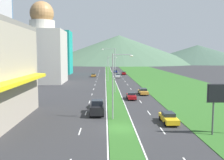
% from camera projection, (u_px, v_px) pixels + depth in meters
% --- Properties ---
extents(ground_plane, '(600.00, 600.00, 0.00)m').
position_uv_depth(ground_plane, '(121.00, 129.00, 31.52)').
color(ground_plane, '#2D2D30').
extents(grass_median, '(3.20, 240.00, 0.06)m').
position_uv_depth(grass_median, '(110.00, 80.00, 91.18)').
color(grass_median, '#2D6023').
rests_on(grass_median, ground_plane).
extents(grass_verge_right, '(24.00, 240.00, 0.06)m').
position_uv_depth(grass_verge_right, '(166.00, 80.00, 91.77)').
color(grass_verge_right, '#2D6023').
rests_on(grass_verge_right, ground_plane).
extents(lane_dash_left_2, '(0.16, 2.80, 0.01)m').
position_uv_depth(lane_dash_left_2, '(80.00, 131.00, 30.35)').
color(lane_dash_left_2, silver).
rests_on(lane_dash_left_2, ground_plane).
extents(lane_dash_left_3, '(0.16, 2.80, 0.01)m').
position_uv_depth(lane_dash_left_3, '(86.00, 113.00, 39.78)').
color(lane_dash_left_3, silver).
rests_on(lane_dash_left_3, ground_plane).
extents(lane_dash_left_4, '(0.16, 2.80, 0.01)m').
position_uv_depth(lane_dash_left_4, '(89.00, 102.00, 49.22)').
color(lane_dash_left_4, silver).
rests_on(lane_dash_left_4, ground_plane).
extents(lane_dash_left_5, '(0.16, 2.80, 0.01)m').
position_uv_depth(lane_dash_left_5, '(92.00, 94.00, 58.65)').
color(lane_dash_left_5, silver).
rests_on(lane_dash_left_5, ground_plane).
extents(lane_dash_left_6, '(0.16, 2.80, 0.01)m').
position_uv_depth(lane_dash_left_6, '(94.00, 89.00, 68.09)').
color(lane_dash_left_6, silver).
rests_on(lane_dash_left_6, ground_plane).
extents(lane_dash_left_7, '(0.16, 2.80, 0.01)m').
position_uv_depth(lane_dash_left_7, '(95.00, 85.00, 77.52)').
color(lane_dash_left_7, silver).
rests_on(lane_dash_left_7, ground_plane).
extents(lane_dash_left_8, '(0.16, 2.80, 0.01)m').
position_uv_depth(lane_dash_left_8, '(96.00, 82.00, 86.96)').
color(lane_dash_left_8, silver).
rests_on(lane_dash_left_8, ground_plane).
extents(lane_dash_left_9, '(0.16, 2.80, 0.01)m').
position_uv_depth(lane_dash_left_9, '(97.00, 79.00, 96.39)').
color(lane_dash_left_9, silver).
rests_on(lane_dash_left_9, ground_plane).
extents(lane_dash_left_10, '(0.16, 2.80, 0.01)m').
position_uv_depth(lane_dash_left_10, '(98.00, 77.00, 105.83)').
color(lane_dash_left_10, silver).
rests_on(lane_dash_left_10, ground_plane).
extents(lane_dash_left_11, '(0.16, 2.80, 0.01)m').
position_uv_depth(lane_dash_left_11, '(98.00, 75.00, 115.26)').
color(lane_dash_left_11, silver).
rests_on(lane_dash_left_11, ground_plane).
extents(lane_dash_left_12, '(0.16, 2.80, 0.01)m').
position_uv_depth(lane_dash_left_12, '(99.00, 74.00, 124.69)').
color(lane_dash_left_12, silver).
rests_on(lane_dash_left_12, ground_plane).
extents(lane_dash_left_13, '(0.16, 2.80, 0.01)m').
position_uv_depth(lane_dash_left_13, '(99.00, 72.00, 134.13)').
color(lane_dash_left_13, silver).
rests_on(lane_dash_left_13, ground_plane).
extents(lane_dash_left_14, '(0.16, 2.80, 0.01)m').
position_uv_depth(lane_dash_left_14, '(100.00, 71.00, 143.56)').
color(lane_dash_left_14, silver).
rests_on(lane_dash_left_14, ground_plane).
extents(lane_dash_left_15, '(0.16, 2.80, 0.01)m').
position_uv_depth(lane_dash_left_15, '(100.00, 70.00, 153.00)').
color(lane_dash_left_15, silver).
rests_on(lane_dash_left_15, ground_plane).
extents(lane_dash_right_2, '(0.16, 2.80, 0.01)m').
position_uv_depth(lane_dash_right_2, '(163.00, 131.00, 30.64)').
color(lane_dash_right_2, silver).
rests_on(lane_dash_right_2, ground_plane).
extents(lane_dash_right_3, '(0.16, 2.80, 0.01)m').
position_uv_depth(lane_dash_right_3, '(149.00, 113.00, 40.08)').
color(lane_dash_right_3, silver).
rests_on(lane_dash_right_3, ground_plane).
extents(lane_dash_right_4, '(0.16, 2.80, 0.01)m').
position_uv_depth(lane_dash_right_4, '(141.00, 102.00, 49.51)').
color(lane_dash_right_4, silver).
rests_on(lane_dash_right_4, ground_plane).
extents(lane_dash_right_5, '(0.16, 2.80, 0.01)m').
position_uv_depth(lane_dash_right_5, '(135.00, 94.00, 58.95)').
color(lane_dash_right_5, silver).
rests_on(lane_dash_right_5, ground_plane).
extents(lane_dash_right_6, '(0.16, 2.80, 0.01)m').
position_uv_depth(lane_dash_right_6, '(131.00, 89.00, 68.38)').
color(lane_dash_right_6, silver).
rests_on(lane_dash_right_6, ground_plane).
extents(lane_dash_right_7, '(0.16, 2.80, 0.01)m').
position_uv_depth(lane_dash_right_7, '(128.00, 85.00, 77.81)').
color(lane_dash_right_7, silver).
rests_on(lane_dash_right_7, ground_plane).
extents(lane_dash_right_8, '(0.16, 2.80, 0.01)m').
position_uv_depth(lane_dash_right_8, '(125.00, 81.00, 87.25)').
color(lane_dash_right_8, silver).
rests_on(lane_dash_right_8, ground_plane).
extents(lane_dash_right_9, '(0.16, 2.80, 0.01)m').
position_uv_depth(lane_dash_right_9, '(123.00, 79.00, 96.68)').
color(lane_dash_right_9, silver).
rests_on(lane_dash_right_9, ground_plane).
extents(lane_dash_right_10, '(0.16, 2.80, 0.01)m').
position_uv_depth(lane_dash_right_10, '(121.00, 77.00, 106.12)').
color(lane_dash_right_10, silver).
rests_on(lane_dash_right_10, ground_plane).
extents(lane_dash_right_11, '(0.16, 2.80, 0.01)m').
position_uv_depth(lane_dash_right_11, '(120.00, 75.00, 115.55)').
color(lane_dash_right_11, silver).
rests_on(lane_dash_right_11, ground_plane).
extents(lane_dash_right_12, '(0.16, 2.80, 0.01)m').
position_uv_depth(lane_dash_right_12, '(119.00, 73.00, 124.99)').
color(lane_dash_right_12, silver).
rests_on(lane_dash_right_12, ground_plane).
extents(lane_dash_right_13, '(0.16, 2.80, 0.01)m').
position_uv_depth(lane_dash_right_13, '(118.00, 72.00, 134.42)').
color(lane_dash_right_13, silver).
rests_on(lane_dash_right_13, ground_plane).
extents(lane_dash_right_14, '(0.16, 2.80, 0.01)m').
position_uv_depth(lane_dash_right_14, '(117.00, 71.00, 143.86)').
color(lane_dash_right_14, silver).
rests_on(lane_dash_right_14, ground_plane).
extents(lane_dash_right_15, '(0.16, 2.80, 0.01)m').
position_uv_depth(lane_dash_right_15, '(116.00, 70.00, 153.29)').
color(lane_dash_right_15, silver).
rests_on(lane_dash_right_15, ground_plane).
extents(edge_line_median_left, '(0.16, 240.00, 0.01)m').
position_uv_depth(edge_line_median_left, '(106.00, 80.00, 91.13)').
color(edge_line_median_left, silver).
rests_on(edge_line_median_left, ground_plane).
extents(edge_line_median_right, '(0.16, 240.00, 0.01)m').
position_uv_depth(edge_line_median_right, '(115.00, 80.00, 91.23)').
color(edge_line_median_right, silver).
rests_on(edge_line_median_right, ground_plane).
extents(domed_building, '(14.16, 14.16, 26.86)m').
position_uv_depth(domed_building, '(43.00, 50.00, 82.72)').
color(domed_building, '#B7B2A8').
rests_on(domed_building, ground_plane).
extents(midrise_colored, '(12.39, 12.39, 20.85)m').
position_uv_depth(midrise_colored, '(58.00, 53.00, 121.71)').
color(midrise_colored, teal).
rests_on(midrise_colored, ground_plane).
extents(hill_far_left, '(195.09, 195.09, 21.41)m').
position_uv_depth(hill_far_left, '(24.00, 54.00, 323.19)').
color(hill_far_left, '#516B56').
rests_on(hill_far_left, ground_plane).
extents(hill_far_center, '(173.24, 173.24, 31.45)m').
position_uv_depth(hill_far_center, '(119.00, 49.00, 280.40)').
color(hill_far_center, '#47664C').
rests_on(hill_far_center, ground_plane).
extents(hill_far_right, '(132.55, 132.55, 20.53)m').
position_uv_depth(hill_far_right, '(197.00, 54.00, 283.25)').
color(hill_far_right, '#3D5647').
rests_on(hill_far_right, ground_plane).
extents(street_lamp_near, '(3.00, 0.40, 9.53)m').
position_uv_depth(street_lamp_near, '(115.00, 82.00, 35.42)').
color(street_lamp_near, '#99999E').
rests_on(street_lamp_near, ground_plane).
extents(street_lamp_mid, '(3.43, 0.28, 10.97)m').
position_uv_depth(street_lamp_mid, '(114.00, 67.00, 60.83)').
color(street_lamp_mid, '#99999E').
rests_on(street_lamp_mid, ground_plane).
extents(street_lamp_far, '(3.27, 0.36, 8.72)m').
position_uv_depth(street_lamp_far, '(109.00, 67.00, 86.35)').
color(street_lamp_far, '#99999E').
rests_on(street_lamp_far, ground_plane).
extents(car_0, '(1.98, 4.19, 1.51)m').
position_uv_depth(car_0, '(124.00, 73.00, 116.85)').
color(car_0, maroon).
rests_on(car_0, ground_plane).
extents(car_1, '(1.92, 4.76, 1.57)m').
position_uv_depth(car_1, '(118.00, 76.00, 101.60)').
color(car_1, silver).
rests_on(car_1, ground_plane).
extents(car_2, '(2.01, 4.71, 1.44)m').
position_uv_depth(car_2, '(143.00, 91.00, 58.55)').
color(car_2, '#C6842D').
rests_on(car_2, ground_plane).
extents(car_3, '(1.91, 4.01, 1.61)m').
position_uv_depth(car_3, '(115.00, 71.00, 130.02)').
color(car_3, navy).
rests_on(car_3, ground_plane).
extents(car_4, '(1.86, 4.40, 1.44)m').
position_uv_depth(car_4, '(131.00, 96.00, 52.26)').
color(car_4, maroon).
rests_on(car_4, ground_plane).
extents(car_5, '(2.00, 4.11, 1.42)m').
position_uv_depth(car_5, '(98.00, 103.00, 44.24)').
color(car_5, silver).
rests_on(car_5, ground_plane).
extents(car_6, '(1.91, 4.79, 1.47)m').
position_uv_depth(car_6, '(169.00, 118.00, 34.04)').
color(car_6, yellow).
rests_on(car_6, ground_plane).
extents(car_7, '(1.96, 4.03, 1.46)m').
position_uv_depth(car_7, '(94.00, 75.00, 105.64)').
color(car_7, '#C6842D').
rests_on(car_7, ground_plane).
extents(pickup_truck_0, '(2.18, 5.40, 2.00)m').
position_uv_depth(pickup_truck_0, '(97.00, 108.00, 39.19)').
color(pickup_truck_0, black).
rests_on(pickup_truck_0, ground_plane).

